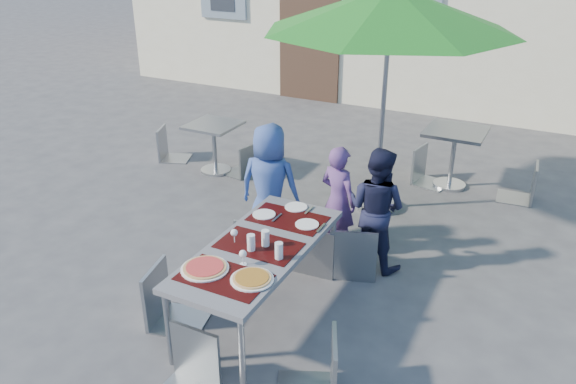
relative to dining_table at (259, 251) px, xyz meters
The scene contains 22 objects.
ground 1.21m from the dining_table, 133.67° to the right, with size 90.00×90.00×0.00m, color #3F3F41.
dining_table is the anchor object (origin of this frame).
pizza_near_left 0.57m from the dining_table, 110.23° to the right, with size 0.39×0.39×0.03m.
pizza_near_right 0.54m from the dining_table, 65.93° to the right, with size 0.34×0.34×0.03m.
glassware 0.17m from the dining_table, 55.80° to the right, with size 0.53×0.41×0.15m.
place_settings 0.61m from the dining_table, 91.27° to the left, with size 0.71×0.50×0.01m.
child_0 1.36m from the dining_table, 114.89° to the left, with size 0.68×0.44×1.39m, color #365095.
child_1 1.41m from the dining_table, 83.23° to the left, with size 0.44×0.29×1.22m, color #603C7A.
child_2 1.46m from the dining_table, 65.24° to the left, with size 0.63×0.36×1.30m, color #171932.
chair_0 1.06m from the dining_table, 122.82° to the left, with size 0.45×0.46×0.88m.
chair_1 0.94m from the dining_table, 81.58° to the left, with size 0.47×0.48×1.00m.
chair_2 1.14m from the dining_table, 64.07° to the left, with size 0.60×0.60×1.06m.
chair_3 0.83m from the dining_table, 148.90° to the right, with size 0.55×0.55×1.03m.
chair_4 1.07m from the dining_table, 35.58° to the right, with size 0.58×0.58×0.99m.
chair_5 1.04m from the dining_table, 91.89° to the right, with size 0.43×0.44×0.98m.
patio_umbrella 3.12m from the dining_table, 85.26° to the left, with size 2.88×2.88×2.68m.
cafe_table_0 3.50m from the dining_table, 130.39° to the left, with size 0.68×0.68×0.73m.
bg_chair_l_0 4.20m from the dining_table, 139.07° to the left, with size 0.54×0.54×0.94m.
bg_chair_r_0 3.29m from the dining_table, 123.76° to the left, with size 0.44×0.44×0.87m.
cafe_table_1 3.79m from the dining_table, 76.31° to the left, with size 0.76×0.76×0.82m.
bg_chair_l_1 3.71m from the dining_table, 81.36° to the left, with size 0.50×0.50×0.96m.
bg_chair_r_1 4.12m from the dining_table, 63.28° to the left, with size 0.46×0.46×0.97m.
Camera 1 is at (2.81, -2.88, 3.22)m, focal length 35.00 mm.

